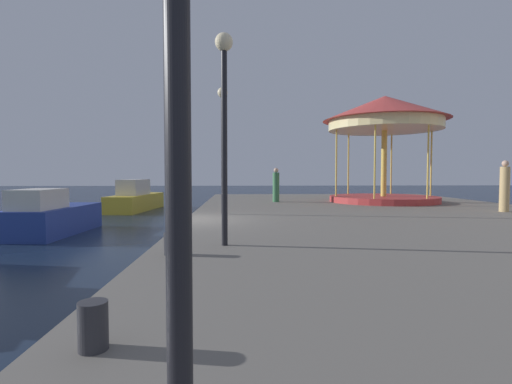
% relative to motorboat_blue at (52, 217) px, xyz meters
% --- Properties ---
extents(ground_plane, '(120.00, 120.00, 0.00)m').
position_rel_motorboat_blue_xyz_m(ground_plane, '(5.18, -2.17, -0.66)').
color(ground_plane, '#162338').
extents(quay_dock, '(14.48, 29.72, 0.80)m').
position_rel_motorboat_blue_xyz_m(quay_dock, '(12.42, -2.17, -0.26)').
color(quay_dock, slate).
rests_on(quay_dock, ground).
extents(motorboat_blue, '(1.95, 4.39, 1.72)m').
position_rel_motorboat_blue_xyz_m(motorboat_blue, '(0.00, 0.00, 0.00)').
color(motorboat_blue, navy).
rests_on(motorboat_blue, ground).
extents(motorboat_yellow, '(2.26, 5.84, 1.90)m').
position_rel_motorboat_blue_xyz_m(motorboat_yellow, '(0.53, 9.30, 0.04)').
color(motorboat_yellow, gold).
rests_on(motorboat_yellow, ground).
extents(carousel, '(6.21, 6.21, 5.38)m').
position_rel_motorboat_blue_xyz_m(carousel, '(14.26, 4.94, 4.14)').
color(carousel, '#B23333').
rests_on(carousel, quay_dock).
extents(lamp_post_mid_promenade, '(0.36, 0.36, 4.22)m').
position_rel_motorboat_blue_xyz_m(lamp_post_mid_promenade, '(6.62, -6.63, 3.03)').
color(lamp_post_mid_promenade, black).
rests_on(lamp_post_mid_promenade, quay_dock).
extents(lamp_post_far_end, '(0.36, 0.36, 4.48)m').
position_rel_motorboat_blue_xyz_m(lamp_post_far_end, '(6.31, -0.69, 3.18)').
color(lamp_post_far_end, black).
rests_on(lamp_post_far_end, quay_dock).
extents(bollard_north, '(0.24, 0.24, 0.40)m').
position_rel_motorboat_blue_xyz_m(bollard_north, '(5.73, -11.19, 0.34)').
color(bollard_north, '#2D2D33').
rests_on(bollard_north, quay_dock).
extents(bollard_south, '(0.24, 0.24, 0.40)m').
position_rel_motorboat_blue_xyz_m(bollard_south, '(5.69, -7.50, 0.34)').
color(bollard_south, '#2D2D33').
rests_on(bollard_south, quay_dock).
extents(person_mid_promenade, '(0.34, 0.34, 1.95)m').
position_rel_motorboat_blue_xyz_m(person_mid_promenade, '(16.97, -0.20, 1.06)').
color(person_mid_promenade, tan).
rests_on(person_mid_promenade, quay_dock).
extents(person_far_corner, '(0.34, 0.34, 1.74)m').
position_rel_motorboat_blue_xyz_m(person_far_corner, '(8.76, 5.22, 0.95)').
color(person_far_corner, '#387247').
rests_on(person_far_corner, quay_dock).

